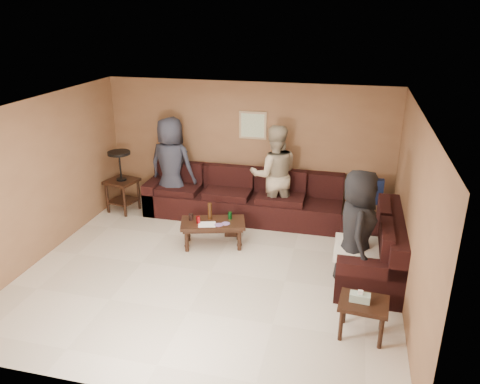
% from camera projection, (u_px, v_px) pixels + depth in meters
% --- Properties ---
extents(room, '(5.60, 5.50, 2.50)m').
position_uv_depth(room, '(208.00, 168.00, 6.50)').
color(room, beige).
rests_on(room, ground).
extents(sectional_sofa, '(4.65, 2.90, 0.97)m').
position_uv_depth(sectional_sofa, '(280.00, 217.00, 8.18)').
color(sectional_sofa, black).
rests_on(sectional_sofa, ground).
extents(coffee_table, '(1.16, 0.80, 0.72)m').
position_uv_depth(coffee_table, '(213.00, 225.00, 7.77)').
color(coffee_table, black).
rests_on(coffee_table, ground).
extents(end_table_left, '(0.64, 0.64, 1.21)m').
position_uv_depth(end_table_left, '(122.00, 180.00, 9.02)').
color(end_table_left, black).
rests_on(end_table_left, ground).
extents(side_table_right, '(0.61, 0.52, 0.62)m').
position_uv_depth(side_table_right, '(363.00, 306.00, 5.59)').
color(side_table_right, black).
rests_on(side_table_right, ground).
extents(waste_bin, '(0.28, 0.28, 0.28)m').
position_uv_depth(waste_bin, '(231.00, 227.00, 8.24)').
color(waste_bin, black).
rests_on(waste_bin, ground).
extents(wall_art, '(0.52, 0.04, 0.52)m').
position_uv_depth(wall_art, '(253.00, 125.00, 8.70)').
color(wall_art, tan).
rests_on(wall_art, ground).
extents(person_left, '(0.99, 0.71, 1.87)m').
position_uv_depth(person_left, '(172.00, 166.00, 8.89)').
color(person_left, '#292C3A').
rests_on(person_left, ground).
extents(person_middle, '(1.05, 0.92, 1.84)m').
position_uv_depth(person_middle, '(274.00, 175.00, 8.46)').
color(person_middle, tan).
rests_on(person_middle, ground).
extents(person_right, '(0.60, 0.88, 1.74)m').
position_uv_depth(person_right, '(357.00, 230.00, 6.47)').
color(person_right, black).
rests_on(person_right, ground).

